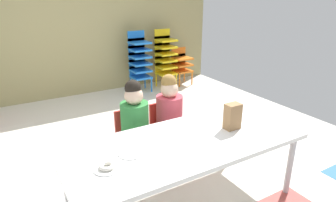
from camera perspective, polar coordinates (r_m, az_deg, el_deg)
name	(u,v)px	position (r m, az deg, el deg)	size (l,w,h in m)	color
ground_plane	(124,163)	(3.13, -8.47, -11.84)	(5.47, 4.89, 0.02)	silver
back_wall	(60,16)	(5.04, -20.30, 15.20)	(5.47, 0.10, 2.60)	tan
craft_table	(185,146)	(2.30, 3.26, -8.74)	(1.86, 0.81, 0.57)	white
seated_child_near_camera	(134,118)	(2.73, -6.57, -3.39)	(0.32, 0.32, 0.92)	red
seated_child_middle_seat	(169,111)	(2.89, 0.19, -1.90)	(0.32, 0.32, 0.92)	red
kid_chair_blue_stack	(139,59)	(5.11, -5.63, 8.19)	(0.32, 0.30, 1.04)	blue
kid_chair_yellow_stack	(165,56)	(5.34, -0.60, 8.82)	(0.32, 0.30, 1.04)	yellow
kid_chair_orange_stack	(181,63)	(5.56, 2.56, 7.34)	(0.32, 0.30, 0.68)	orange
paper_bag_brown	(232,116)	(2.49, 12.45, -2.94)	(0.13, 0.09, 0.22)	#9E754C
paper_plate_near_edge	(107,168)	(1.99, -11.77, -12.73)	(0.18, 0.18, 0.01)	white
paper_plate_center_table	(131,153)	(2.13, -7.25, -10.07)	(0.18, 0.18, 0.01)	white
donut_powdered_on_plate	(107,166)	(1.98, -11.81, -12.28)	(0.11, 0.11, 0.03)	white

